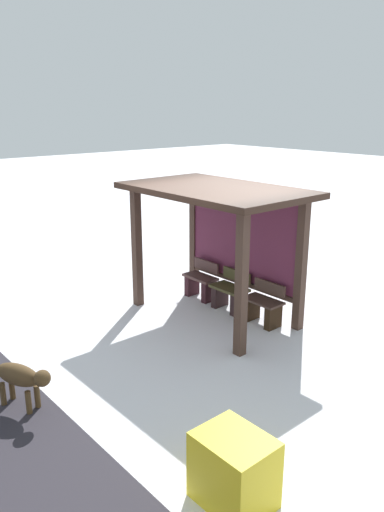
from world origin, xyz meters
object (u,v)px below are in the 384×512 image
(bus_shelter, at_px, (223,216))
(bench_center_inside, at_px, (230,294))
(bench_left_inside, at_px, (201,283))
(grit_bin, at_px, (234,470))
(dog, at_px, (21,377))
(bench_right_inside, at_px, (263,307))

(bus_shelter, bearing_deg, bench_center_inside, 90.00)
(bench_left_inside, xyz_separation_m, bench_center_inside, (0.79, 0.00, -0.01))
(grit_bin, bearing_deg, dog, -163.03)
(bus_shelter, xyz_separation_m, grit_bin, (3.31, -3.06, -1.44))
(bench_right_inside, bearing_deg, bench_left_inside, -179.93)
(dog, height_order, grit_bin, grit_bin)
(bench_left_inside, relative_size, grit_bin, 1.04)
(bench_right_inside, bearing_deg, dog, -93.67)
(bench_right_inside, bearing_deg, bench_center_inside, -179.91)
(bus_shelter, height_order, bench_right_inside, bus_shelter)
(bench_left_inside, height_order, dog, bench_left_inside)
(bench_center_inside, relative_size, dog, 0.80)
(bench_right_inside, bearing_deg, bus_shelter, -164.91)
(bus_shelter, relative_size, bench_left_inside, 4.31)
(bus_shelter, height_order, bench_center_inside, bus_shelter)
(bench_right_inside, distance_m, grit_bin, 4.13)
(bench_left_inside, distance_m, bench_right_inside, 1.58)
(grit_bin, bearing_deg, bench_left_inside, 141.40)
(bench_left_inside, bearing_deg, grit_bin, -38.60)
(bus_shelter, relative_size, bench_center_inside, 4.33)
(bench_center_inside, bearing_deg, grit_bin, -44.69)
(bus_shelter, distance_m, bench_right_inside, 1.70)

